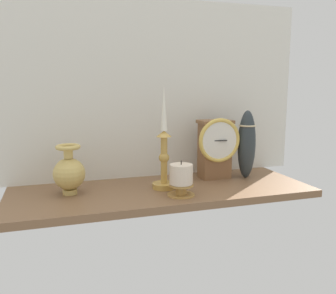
{
  "coord_description": "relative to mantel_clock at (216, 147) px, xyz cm",
  "views": [
    {
      "loc": [
        -33.64,
        -112.69,
        34.23
      ],
      "look_at": [
        2.1,
        0.0,
        14.0
      ],
      "focal_mm": 38.71,
      "sensor_mm": 36.0,
      "label": 1
    }
  ],
  "objects": [
    {
      "name": "mantel_clock",
      "position": [
        0.0,
        0.0,
        0.0
      ],
      "size": [
        16.05,
        9.15,
        22.73
      ],
      "color": "brown",
      "rests_on": "ground_plane"
    },
    {
      "name": "tall_ceramic_vase",
      "position": [
        11.32,
        -2.59,
        0.99
      ],
      "size": [
        6.54,
        6.54,
        25.18
      ],
      "color": "#293134",
      "rests_on": "ground_plane"
    },
    {
      "name": "ground_plane",
      "position": [
        -22.69,
        -6.96,
        -12.95
      ],
      "size": [
        100.0,
        36.0,
        2.4
      ],
      "primitive_type": "cube",
      "color": "brown"
    },
    {
      "name": "back_wall",
      "position": [
        -22.69,
        11.54,
        20.75
      ],
      "size": [
        120.0,
        2.0,
        65.0
      ],
      "primitive_type": "cube",
      "color": "silver",
      "rests_on": "ground_plane"
    },
    {
      "name": "brass_vase_bulbous",
      "position": [
        -52.49,
        -4.3,
        -4.51
      ],
      "size": [
        10.06,
        10.06,
        15.93
      ],
      "color": "tan",
      "rests_on": "ground_plane"
    },
    {
      "name": "candlestick_tall_left",
      "position": [
        -21.97,
        -6.51,
        -0.1
      ],
      "size": [
        7.93,
        7.93,
        34.55
      ],
      "color": "#BF9443",
      "rests_on": "ground_plane"
    },
    {
      "name": "pillar_candle_front",
      "position": [
        -19.23,
        -16.29,
        -6.44
      ],
      "size": [
        8.64,
        8.64,
        11.14
      ],
      "color": "#B0833F",
      "rests_on": "ground_plane"
    }
  ]
}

